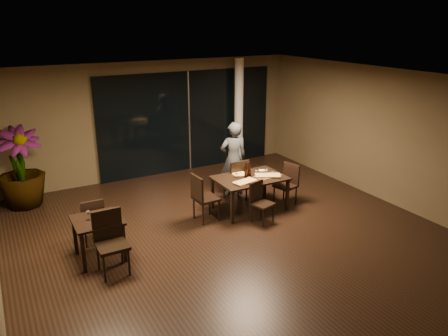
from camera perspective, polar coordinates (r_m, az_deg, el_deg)
ground at (r=8.64m, az=0.48°, el=-8.61°), size 8.00×8.00×0.00m
wall_back at (r=11.63m, az=-9.37°, el=6.31°), size 8.00×0.10×3.00m
wall_front at (r=5.22m, az=23.32°, el=-11.36°), size 8.00×0.10×3.00m
wall_right at (r=10.57m, az=20.07°, el=4.12°), size 0.10×8.00×3.00m
ceiling at (r=7.72m, az=0.54°, el=11.67°), size 8.00×8.00×0.04m
window_panel at (r=11.95m, az=-4.65°, el=6.09°), size 5.00×0.06×2.70m
column at (r=12.28m, az=1.94°, el=7.21°), size 0.24×0.24×3.00m
main_table at (r=9.46m, az=3.40°, el=-1.64°), size 1.50×1.00×0.75m
side_table at (r=7.87m, az=-16.19°, el=-7.27°), size 0.80×0.80×0.75m
chair_main_far at (r=9.91m, az=1.73°, el=-1.35°), size 0.47×0.47×1.01m
chair_main_near at (r=9.00m, az=4.69°, el=-4.17°), size 0.49×0.49×0.85m
chair_main_left at (r=8.95m, az=-2.85°, el=-3.61°), size 0.50×0.50×1.01m
chair_main_right at (r=9.92m, az=8.34°, el=-1.79°), size 0.52×0.52×0.93m
chair_side_far at (r=8.44m, az=-16.79°, el=-6.39°), size 0.42×0.42×0.90m
chair_side_near at (r=7.46m, az=-14.65°, el=-8.90°), size 0.49×0.49×1.06m
diner at (r=10.23m, az=1.24°, el=1.21°), size 0.66×0.50×1.76m
potted_plant at (r=10.55m, az=-25.09°, el=0.01°), size 1.09×1.09×1.79m
pizza_board_left at (r=9.12m, az=2.76°, el=-1.89°), size 0.56×0.40×0.01m
pizza_board_right at (r=9.51m, az=5.72°, el=-1.07°), size 0.65×0.38×0.01m
oblong_pizza_left at (r=9.11m, az=2.77°, el=-1.80°), size 0.52×0.32×0.02m
oblong_pizza_right at (r=9.50m, az=5.73°, el=-0.98°), size 0.58×0.46×0.02m
round_pizza at (r=9.60m, az=2.05°, el=-0.79°), size 0.32×0.32×0.01m
bottle_a at (r=9.36m, az=2.89°, el=-0.30°), size 0.07×0.07×0.33m
bottle_b at (r=9.43m, az=3.45°, el=-0.42°), size 0.06×0.06×0.25m
bottle_c at (r=9.46m, az=3.15°, el=-0.19°), size 0.07×0.07×0.30m
tumbler_left at (r=9.40m, az=1.64°, el=-0.99°), size 0.07×0.07×0.09m
tumbler_right at (r=9.65m, az=4.33°, el=-0.47°), size 0.08×0.08×0.10m
napkin_near at (r=9.67m, az=6.71°, el=-0.77°), size 0.20×0.16×0.01m
napkin_far at (r=9.86m, az=5.11°, el=-0.31°), size 0.21×0.17×0.01m
wine_glass_a at (r=7.79m, az=-17.31°, el=-5.94°), size 0.08×0.08×0.17m
wine_glass_b at (r=7.71m, az=-15.32°, el=-6.00°), size 0.07×0.07×0.16m
side_napkin at (r=7.69m, az=-15.56°, el=-6.74°), size 0.20×0.14×0.01m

